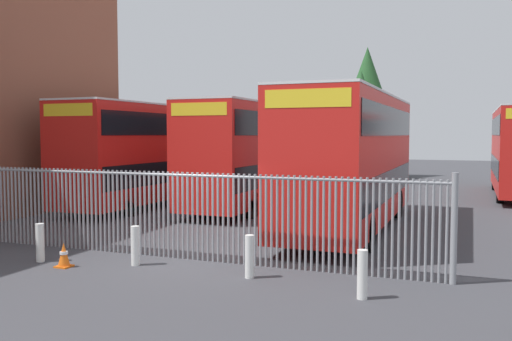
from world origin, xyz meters
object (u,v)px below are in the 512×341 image
double_decker_bus_behind_fence_right (256,151)px  bollard_far_right (362,274)px  double_decker_bus_near_gate (152,150)px  bollard_near_left (40,243)px  double_decker_bus_behind_fence_left (352,156)px  bollard_center_front (135,246)px  traffic_cone_mid_forecourt (64,255)px  bollard_near_right (250,257)px

double_decker_bus_behind_fence_right → bollard_far_right: (6.84, -11.86, -1.95)m
double_decker_bus_near_gate → bollard_far_right: (11.36, -10.64, -1.95)m
double_decker_bus_near_gate → bollard_near_left: (3.39, -10.48, -1.95)m
double_decker_bus_behind_fence_left → bollard_center_front: 8.18m
bollard_far_right → bollard_center_front: bearing=172.7°
bollard_center_front → traffic_cone_mid_forecourt: (-1.46, -0.79, -0.19)m
double_decker_bus_behind_fence_right → traffic_cone_mid_forecourt: bearing=-91.0°
bollard_near_right → bollard_far_right: bearing=-13.8°
double_decker_bus_near_gate → double_decker_bus_behind_fence_left: same height
double_decker_bus_near_gate → double_decker_bus_behind_fence_right: bearing=15.0°
double_decker_bus_behind_fence_left → bollard_far_right: double_decker_bus_behind_fence_left is taller
bollard_near_left → double_decker_bus_behind_fence_left: bearing=50.6°
double_decker_bus_behind_fence_right → bollard_near_left: 11.91m
double_decker_bus_behind_fence_right → double_decker_bus_near_gate: bearing=-165.0°
bollard_near_left → traffic_cone_mid_forecourt: bollard_near_left is taller
bollard_near_right → bollard_center_front: bearing=178.5°
double_decker_bus_behind_fence_right → bollard_near_right: double_decker_bus_behind_fence_right is taller
double_decker_bus_near_gate → traffic_cone_mid_forecourt: double_decker_bus_near_gate is taller
double_decker_bus_behind_fence_left → traffic_cone_mid_forecourt: (-5.25, -7.77, -2.13)m
double_decker_bus_behind_fence_right → traffic_cone_mid_forecourt: double_decker_bus_behind_fence_right is taller
double_decker_bus_behind_fence_left → bollard_far_right: 8.14m
double_decker_bus_near_gate → bollard_far_right: 15.69m
bollard_near_left → double_decker_bus_behind_fence_right: bearing=84.5°
bollard_near_right → double_decker_bus_behind_fence_left: bearing=83.6°
bollard_near_right → traffic_cone_mid_forecourt: 4.52m
bollard_far_right → bollard_near_right: bearing=166.2°
bollard_near_right → bollard_far_right: (2.58, -0.63, 0.00)m
double_decker_bus_behind_fence_right → bollard_center_front: bearing=-83.6°
bollard_far_right → traffic_cone_mid_forecourt: 7.04m
double_decker_bus_near_gate → bollard_near_right: double_decker_bus_near_gate is taller
double_decker_bus_behind_fence_left → traffic_cone_mid_forecourt: double_decker_bus_behind_fence_left is taller
traffic_cone_mid_forecourt → double_decker_bus_near_gate: bearing=111.9°
double_decker_bus_behind_fence_left → bollard_near_left: bearing=-129.4°
bollard_center_front → bollard_far_right: same height
double_decker_bus_behind_fence_left → bollard_near_right: 7.37m
double_decker_bus_behind_fence_right → bollard_near_left: bearing=-95.5°
bollard_near_right → bollard_far_right: size_ratio=1.00×
double_decker_bus_near_gate → double_decker_bus_behind_fence_left: bearing=-17.1°
double_decker_bus_behind_fence_left → double_decker_bus_behind_fence_right: 6.54m
bollard_near_left → bollard_far_right: size_ratio=1.00×
bollard_near_left → bollard_far_right: 7.97m
bollard_far_right → double_decker_bus_behind_fence_right: bearing=120.0°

